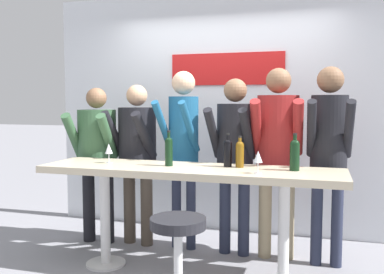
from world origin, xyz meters
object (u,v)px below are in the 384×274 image
object	(u,v)px
person_far_left	(97,148)
wine_bottle_0	(240,153)
wine_glass_0	(258,158)
person_right	(329,142)
wine_glass_1	(109,149)
person_center	(235,146)
bar_stool	(178,254)
person_center_right	(277,142)
wine_bottle_1	(228,151)
wine_bottle_2	(295,153)
wine_bottle_3	(169,150)
person_left	(137,147)
person_center_left	(183,137)
tasting_table	(189,182)

from	to	relation	value
person_far_left	wine_bottle_0	size ratio (longest dim) A/B	6.16
person_far_left	wine_bottle_0	distance (m)	1.67
wine_glass_0	person_far_left	bearing A→B (deg)	158.31
person_right	wine_glass_1	size ratio (longest dim) A/B	10.23
person_center	wine_bottle_0	xyz separation A→B (m)	(0.14, -0.49, -0.00)
person_center	wine_glass_1	size ratio (longest dim) A/B	9.71
bar_stool	person_center_right	distance (m)	1.64
bar_stool	wine_bottle_1	xyz separation A→B (m)	(0.14, 0.92, 0.59)
wine_bottle_1	bar_stool	bearing A→B (deg)	-98.65
wine_bottle_0	wine_bottle_1	bearing A→B (deg)	179.74
person_far_left	wine_bottle_2	distance (m)	2.12
wine_bottle_0	wine_bottle_3	size ratio (longest dim) A/B	0.87
person_left	wine_bottle_3	xyz separation A→B (m)	(0.57, -0.60, 0.05)
person_center_left	wine_glass_1	distance (m)	0.80
tasting_table	wine_glass_1	distance (m)	0.81
bar_stool	wine_bottle_3	world-z (taller)	wine_bottle_3
wine_glass_0	tasting_table	bearing A→B (deg)	165.86
person_center_right	wine_bottle_2	xyz separation A→B (m)	(0.19, -0.55, -0.04)
person_center_left	person_right	xyz separation A→B (m)	(1.40, -0.08, -0.00)
person_center	wine_bottle_3	distance (m)	0.75
person_far_left	person_right	world-z (taller)	person_right
person_center_right	wine_glass_0	bearing A→B (deg)	-98.35
wine_bottle_2	wine_glass_0	bearing A→B (deg)	-139.11
person_center_left	person_center_right	bearing A→B (deg)	7.29
person_left	wine_glass_0	size ratio (longest dim) A/B	9.44
bar_stool	wine_bottle_3	distance (m)	1.08
bar_stool	person_center	size ratio (longest dim) A/B	0.43
person_center_right	bar_stool	bearing A→B (deg)	-112.60
person_center	wine_bottle_3	xyz separation A→B (m)	(-0.46, -0.59, 0.01)
wine_bottle_3	wine_glass_0	world-z (taller)	wine_bottle_3
wine_bottle_1	person_center_right	bearing A→B (deg)	54.12
person_right	wine_glass_1	distance (m)	1.98
person_far_left	wine_bottle_1	size ratio (longest dim) A/B	5.71
tasting_table	person_center	distance (m)	0.72
person_center_left	wine_glass_1	size ratio (longest dim) A/B	10.18
bar_stool	person_center	distance (m)	1.53
person_center	person_right	world-z (taller)	person_right
person_left	person_right	size ratio (longest dim) A/B	0.92
person_far_left	person_center_left	bearing A→B (deg)	1.36
person_far_left	wine_glass_0	bearing A→B (deg)	-24.80
bar_stool	person_far_left	bearing A→B (deg)	134.98
person_center_left	wine_glass_0	world-z (taller)	person_center_left
person_center_left	wine_bottle_1	world-z (taller)	person_center_left
person_center_left	wine_glass_0	size ratio (longest dim) A/B	10.18
person_right	wine_bottle_1	xyz separation A→B (m)	(-0.83, -0.44, -0.07)
person_center_left	person_center_right	xyz separation A→B (m)	(0.94, -0.01, -0.02)
person_far_left	person_center_right	distance (m)	1.87
person_left	person_center	world-z (taller)	person_center
person_center	wine_bottle_2	xyz separation A→B (m)	(0.60, -0.53, 0.01)
wine_bottle_0	person_center_left	bearing A→B (deg)	142.28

